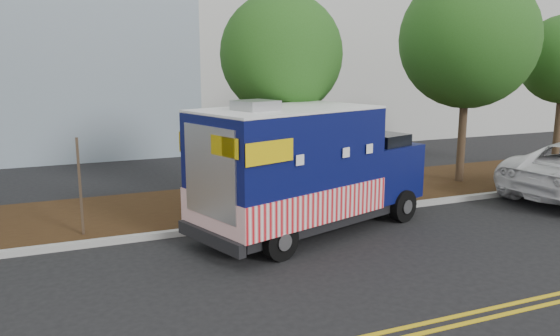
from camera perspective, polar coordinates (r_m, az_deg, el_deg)
name	(u,v)px	position (r m, az deg, el deg)	size (l,w,h in m)	color
ground	(253,247)	(12.31, -2.80, -8.21)	(120.00, 120.00, 0.00)	black
curb	(234,226)	(13.55, -4.83, -6.07)	(120.00, 0.18, 0.15)	#9E9E99
mulch_strip	(211,205)	(15.49, -7.23, -3.90)	(120.00, 4.00, 0.15)	black
tree_b	(281,55)	(15.02, 0.14, 11.73)	(3.31, 3.31, 5.90)	#38281C
tree_c	(468,40)	(18.68, 19.07, 12.53)	(4.34, 4.34, 6.89)	#38281C
sign_post	(80,190)	(13.17, -20.14, -2.17)	(0.06, 0.06, 2.40)	#473828
food_truck	(304,173)	(12.92, 2.49, -0.50)	(6.53, 4.04, 3.25)	black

